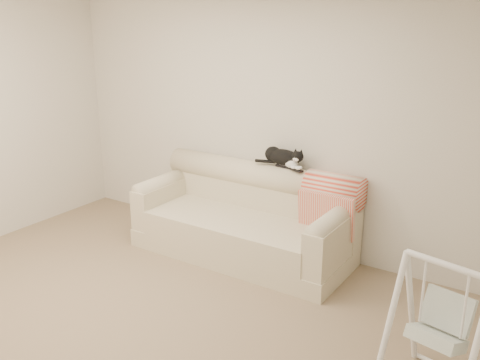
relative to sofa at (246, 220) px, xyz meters
The scene contains 8 objects.
ground_plane 1.65m from the sofa, 89.21° to the right, with size 5.00×5.00×0.00m, color #7A684E.
room_shell 2.00m from the sofa, 89.21° to the right, with size 5.04×4.04×2.60m.
sofa is the anchor object (origin of this frame).
remote_a 0.68m from the sofa, 39.23° to the left, with size 0.18×0.06×0.03m.
remote_b 0.74m from the sofa, 24.71° to the left, with size 0.18×0.11×0.02m.
tuxedo_cat 0.75m from the sofa, 42.11° to the left, with size 0.53×0.21×0.21m.
throw_blanket 0.95m from the sofa, 15.19° to the left, with size 0.55×0.38×0.58m.
baby_swing 2.46m from the sofa, 27.57° to the right, with size 0.69×0.72×0.95m.
Camera 1 is at (2.70, -2.63, 2.38)m, focal length 40.00 mm.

